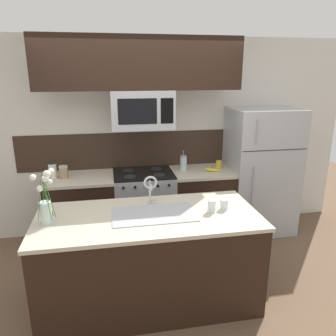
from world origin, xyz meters
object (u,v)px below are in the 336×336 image
(storage_jar_tall, at_px, (53,170))
(refrigerator, at_px, (260,171))
(storage_jar_medium, at_px, (64,172))
(stove_range, at_px, (144,206))
(french_press, at_px, (183,163))
(microwave, at_px, (142,109))
(banana_bunch, at_px, (212,170))
(drinking_glass, at_px, (212,206))
(spare_glass, at_px, (224,204))
(sink_faucet, at_px, (150,186))
(coffee_tin, at_px, (219,165))
(flower_vase, at_px, (46,205))

(storage_jar_tall, bearing_deg, refrigerator, -0.03)
(storage_jar_tall, xyz_separation_m, storage_jar_medium, (0.13, -0.02, -0.03))
(stove_range, relative_size, refrigerator, 0.54)
(storage_jar_medium, relative_size, french_press, 0.57)
(microwave, xyz_separation_m, storage_jar_medium, (-0.98, 0.03, -0.74))
(storage_jar_medium, height_order, banana_bunch, storage_jar_medium)
(stove_range, bearing_deg, banana_bunch, -3.82)
(banana_bunch, relative_size, drinking_glass, 1.62)
(microwave, height_order, spare_glass, microwave)
(stove_range, height_order, storage_jar_medium, storage_jar_medium)
(banana_bunch, bearing_deg, refrigerator, 6.41)
(refrigerator, bearing_deg, banana_bunch, -173.59)
(sink_faucet, xyz_separation_m, spare_glass, (0.67, -0.22, -0.15))
(storage_jar_medium, distance_m, drinking_glass, 1.96)
(storage_jar_medium, bearing_deg, storage_jar_tall, 172.72)
(refrigerator, bearing_deg, coffee_tin, 177.07)
(microwave, height_order, flower_vase, microwave)
(banana_bunch, distance_m, sink_faucet, 1.36)
(sink_faucet, bearing_deg, coffee_tin, 45.48)
(refrigerator, xyz_separation_m, storage_jar_medium, (-2.59, -0.02, 0.13))
(coffee_tin, height_order, drinking_glass, drinking_glass)
(storage_jar_tall, relative_size, banana_bunch, 1.07)
(stove_range, bearing_deg, sink_faucet, -92.33)
(refrigerator, bearing_deg, stove_range, -179.29)
(storage_jar_tall, relative_size, flower_vase, 0.41)
(french_press, distance_m, spare_glass, 1.32)
(storage_jar_medium, relative_size, spare_glass, 1.56)
(refrigerator, distance_m, storage_jar_tall, 2.72)
(storage_jar_tall, xyz_separation_m, sink_faucet, (1.07, -1.05, 0.10))
(flower_vase, bearing_deg, microwave, 52.36)
(flower_vase, bearing_deg, french_press, 41.61)
(storage_jar_tall, xyz_separation_m, flower_vase, (0.14, -1.30, 0.07))
(spare_glass, bearing_deg, storage_jar_tall, 143.78)
(storage_jar_medium, height_order, french_press, french_press)
(storage_jar_tall, bearing_deg, flower_vase, -83.89)
(refrigerator, height_order, spare_glass, refrigerator)
(sink_faucet, height_order, drinking_glass, sink_faucet)
(stove_range, relative_size, storage_jar_tall, 4.56)
(microwave, xyz_separation_m, refrigerator, (1.61, 0.04, -0.87))
(storage_jar_tall, bearing_deg, storage_jar_medium, -7.28)
(stove_range, relative_size, sink_faucet, 3.04)
(coffee_tin, bearing_deg, refrigerator, -2.93)
(banana_bunch, bearing_deg, flower_vase, -146.90)
(drinking_glass, bearing_deg, storage_jar_medium, 138.59)
(flower_vase, bearing_deg, stove_range, 52.82)
(banana_bunch, xyz_separation_m, flower_vase, (-1.87, -1.22, 0.15))
(banana_bunch, height_order, coffee_tin, coffee_tin)
(stove_range, height_order, drinking_glass, drinking_glass)
(storage_jar_tall, bearing_deg, banana_bunch, -2.32)
(storage_jar_tall, relative_size, coffee_tin, 1.85)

